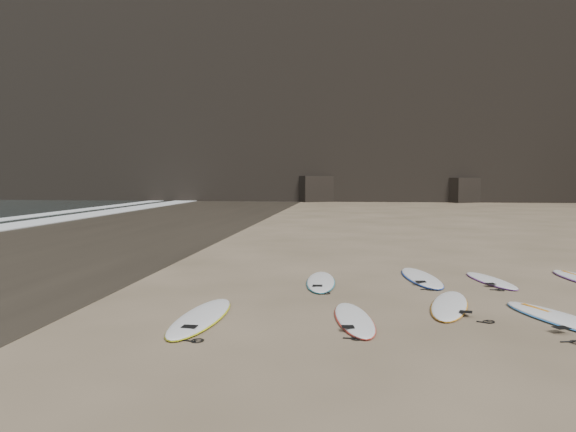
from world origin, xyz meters
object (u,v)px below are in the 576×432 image
object	(u,v)px
surfboard_7	(491,280)
surfboard_3	(565,319)
surfboard_5	(321,281)
surfboard_1	(354,319)
surfboard_6	(421,277)
surfboard_0	(201,317)
surfboard_2	(449,305)

from	to	relation	value
surfboard_7	surfboard_3	bearing A→B (deg)	-98.11
surfboard_5	surfboard_7	size ratio (longest dim) A/B	1.15
surfboard_1	surfboard_3	bearing A→B (deg)	-3.07
surfboard_6	surfboard_1	bearing A→B (deg)	-119.36
surfboard_6	surfboard_0	bearing A→B (deg)	-142.48
surfboard_3	surfboard_5	bearing A→B (deg)	122.00
surfboard_0	surfboard_6	xyz separation A→B (m)	(4.15, 4.21, -0.00)
surfboard_2	surfboard_3	world-z (taller)	surfboard_3
surfboard_0	surfboard_3	world-z (taller)	surfboard_0
surfboard_2	surfboard_1	bearing A→B (deg)	-132.38
surfboard_5	surfboard_0	bearing A→B (deg)	-120.33
surfboard_2	surfboard_7	bearing A→B (deg)	75.55
surfboard_2	surfboard_0	bearing A→B (deg)	-149.12
surfboard_2	surfboard_3	distance (m)	1.93
surfboard_0	surfboard_5	xyz separation A→B (m)	(1.83, 3.46, -0.00)
surfboard_2	surfboard_5	world-z (taller)	same
surfboard_1	surfboard_0	bearing A→B (deg)	175.72
surfboard_2	surfboard_7	xyz separation A→B (m)	(1.36, 2.65, -0.01)
surfboard_5	surfboard_6	xyz separation A→B (m)	(2.32, 0.75, 0.00)
surfboard_0	surfboard_1	bearing A→B (deg)	6.61
surfboard_6	surfboard_5	bearing A→B (deg)	-170.03
surfboard_1	surfboard_2	xyz separation A→B (m)	(1.76, 1.22, 0.00)
surfboard_0	surfboard_7	world-z (taller)	surfboard_0
surfboard_0	surfboard_1	xyz separation A→B (m)	(2.57, 0.19, -0.01)
surfboard_7	surfboard_6	bearing A→B (deg)	160.90
surfboard_2	surfboard_5	distance (m)	3.23
surfboard_5	surfboard_6	distance (m)	2.44
surfboard_0	surfboard_1	distance (m)	2.58
surfboard_0	surfboard_3	size ratio (longest dim) A/B	1.02
surfboard_1	surfboard_5	size ratio (longest dim) A/B	0.92
surfboard_5	surfboard_3	bearing A→B (deg)	-37.48
surfboard_3	surfboard_2	bearing A→B (deg)	129.42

